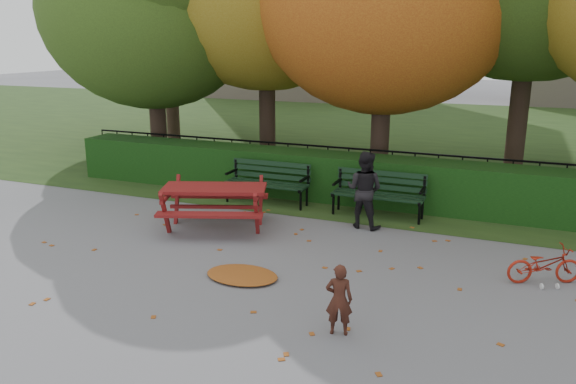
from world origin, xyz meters
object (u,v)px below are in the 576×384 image
at_px(picnic_table, 215,196).
at_px(adult, 364,190).
at_px(bench_left, 268,179).
at_px(bicycle, 544,265).
at_px(child, 339,300).
at_px(bench_right, 379,190).

height_order(picnic_table, adult, adult).
distance_m(bench_left, adult, 2.45).
xyz_separation_m(adult, bicycle, (3.05, -1.46, -0.44)).
distance_m(picnic_table, bicycle, 5.59).
relative_size(bench_left, child, 2.03).
bearing_deg(bench_left, adult, -19.16).
bearing_deg(picnic_table, adult, 3.55).
height_order(bench_left, child, child).
height_order(bench_left, adult, adult).
bearing_deg(child, bench_left, -71.23).
xyz_separation_m(bench_right, adult, (-0.09, -0.80, 0.20)).
relative_size(picnic_table, adult, 1.58).
bearing_deg(adult, bench_right, -88.33).
xyz_separation_m(bench_left, adult, (2.31, -0.80, 0.20)).
bearing_deg(picnic_table, bench_right, 15.91).
bearing_deg(bicycle, child, 113.49).
xyz_separation_m(bench_right, child, (0.65, -4.76, -0.08)).
height_order(picnic_table, child, child).
height_order(bench_left, bicycle, bench_left).
height_order(bench_right, adult, adult).
relative_size(child, bicycle, 0.83).
xyz_separation_m(bench_left, child, (3.05, -4.76, -0.08)).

